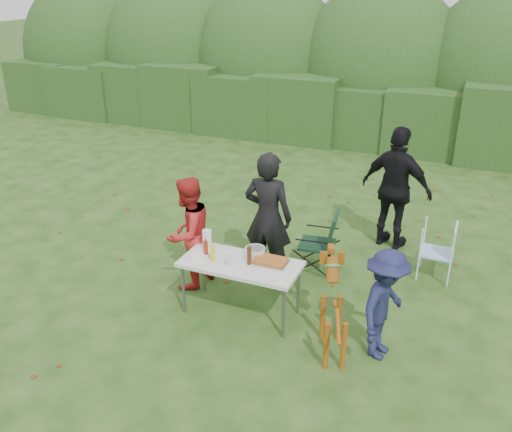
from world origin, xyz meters
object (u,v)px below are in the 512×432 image
at_px(folding_table, 241,266).
at_px(camping_chair, 317,241).
at_px(ketchup_bottle, 206,249).
at_px(beer_bottle, 249,256).
at_px(child, 385,305).
at_px(person_cook, 268,217).
at_px(person_red_jacket, 188,233).
at_px(dog, 334,315).
at_px(lawn_chair, 437,250).
at_px(mustard_bottle, 213,254).
at_px(paper_towel_roll, 207,239).
at_px(person_black_puffy, 396,189).

distance_m(folding_table, camping_chair, 1.60).
height_order(ketchup_bottle, beer_bottle, beer_bottle).
height_order(child, ketchup_bottle, child).
distance_m(person_cook, beer_bottle, 1.00).
height_order(person_cook, beer_bottle, person_cook).
height_order(camping_chair, beer_bottle, beer_bottle).
xyz_separation_m(person_cook, person_red_jacket, (-0.92, -0.61, -0.15)).
relative_size(camping_chair, ketchup_bottle, 4.18).
bearing_deg(dog, child, -90.27).
distance_m(person_cook, camping_chair, 0.91).
bearing_deg(lawn_chair, child, 79.98).
bearing_deg(child, mustard_bottle, 100.40).
bearing_deg(paper_towel_roll, ketchup_bottle, -65.94).
bearing_deg(lawn_chair, dog, 68.75).
xyz_separation_m(person_black_puffy, paper_towel_roll, (-2.00, -2.50, -0.11)).
distance_m(person_black_puffy, ketchup_bottle, 3.33).
xyz_separation_m(person_red_jacket, paper_towel_roll, (0.39, -0.19, 0.07)).
relative_size(folding_table, person_black_puffy, 0.77).
bearing_deg(folding_table, person_cook, 91.23).
bearing_deg(person_black_puffy, ketchup_bottle, 72.03).
distance_m(dog, beer_bottle, 1.28).
xyz_separation_m(camping_chair, paper_towel_roll, (-1.12, -1.30, 0.41)).
xyz_separation_m(folding_table, dog, (1.30, -0.34, -0.17)).
distance_m(child, beer_bottle, 1.72).
height_order(person_cook, dog, person_cook).
height_order(child, lawn_chair, child).
distance_m(person_cook, child, 2.18).
relative_size(person_black_puffy, paper_towel_roll, 7.54).
bearing_deg(child, ketchup_bottle, 99.14).
height_order(person_cook, child, person_cook).
relative_size(person_cook, camping_chair, 2.05).
bearing_deg(person_red_jacket, ketchup_bottle, 60.66).
bearing_deg(ketchup_bottle, person_red_jacket, 139.48).
distance_m(person_black_puffy, paper_towel_roll, 3.21).
distance_m(person_black_puffy, mustard_bottle, 3.30).
distance_m(lawn_chair, ketchup_bottle, 3.34).
distance_m(person_red_jacket, camping_chair, 1.90).
xyz_separation_m(ketchup_bottle, paper_towel_roll, (-0.10, 0.23, 0.02)).
bearing_deg(ketchup_bottle, child, -2.63).
relative_size(camping_chair, mustard_bottle, 4.60).
relative_size(person_cook, person_red_jacket, 1.18).
bearing_deg(person_red_jacket, person_cook, 134.51).
bearing_deg(child, person_red_jacket, 91.07).
bearing_deg(dog, mustard_bottle, 61.10).
distance_m(person_black_puffy, camping_chair, 1.58).
bearing_deg(person_red_jacket, paper_towel_roll, 74.89).
relative_size(folding_table, child, 1.12).
bearing_deg(beer_bottle, dog, -16.04).
height_order(person_red_jacket, lawn_chair, person_red_jacket).
distance_m(folding_table, mustard_bottle, 0.38).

